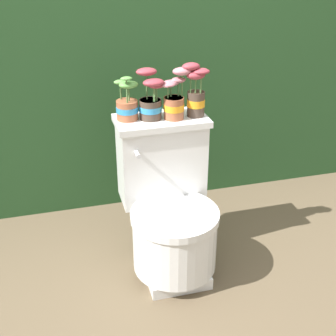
# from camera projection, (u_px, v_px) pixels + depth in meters

# --- Properties ---
(ground_plane) EXTENTS (12.00, 12.00, 0.00)m
(ground_plane) POSITION_uv_depth(u_px,v_px,m) (155.00, 277.00, 2.31)
(ground_plane) COLOR brown
(hedge_backdrop) EXTENTS (3.08, 0.93, 1.46)m
(hedge_backdrop) POSITION_uv_depth(u_px,v_px,m) (109.00, 68.00, 3.00)
(hedge_backdrop) COLOR #234723
(hedge_backdrop) RESTS_ON ground
(toilet) EXTENTS (0.44, 0.57, 0.74)m
(toilet) POSITION_uv_depth(u_px,v_px,m) (169.00, 207.00, 2.26)
(toilet) COLOR silver
(toilet) RESTS_ON ground
(potted_plant_left) EXTENTS (0.11, 0.10, 0.21)m
(potted_plant_left) POSITION_uv_depth(u_px,v_px,m) (127.00, 105.00, 2.15)
(potted_plant_left) COLOR #9E5638
(potted_plant_left) RESTS_ON toilet
(potted_plant_midleft) EXTENTS (0.12, 0.11, 0.24)m
(potted_plant_midleft) POSITION_uv_depth(u_px,v_px,m) (151.00, 100.00, 2.14)
(potted_plant_midleft) COLOR #47382D
(potted_plant_midleft) RESTS_ON toilet
(potted_plant_middle) EXTENTS (0.15, 0.10, 0.24)m
(potted_plant_middle) POSITION_uv_depth(u_px,v_px,m) (175.00, 99.00, 2.15)
(potted_plant_middle) COLOR #9E5638
(potted_plant_middle) RESTS_ON toilet
(potted_plant_midright) EXTENTS (0.12, 0.10, 0.26)m
(potted_plant_midright) POSITION_uv_depth(u_px,v_px,m) (196.00, 93.00, 2.16)
(potted_plant_midright) COLOR #47382D
(potted_plant_midright) RESTS_ON toilet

